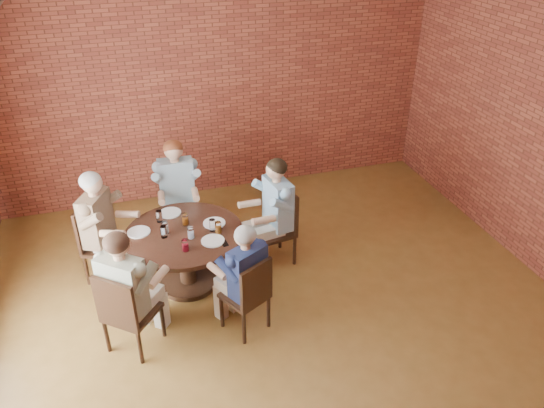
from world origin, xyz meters
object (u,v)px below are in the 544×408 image
object	(u,v)px
diner_a	(273,213)
diner_e	(244,279)
chair_a	(280,223)
chair_c	(98,239)
diner_b	(178,193)
chair_e	(250,294)
chair_d	(125,311)
diner_d	(128,291)
diner_c	(103,227)
dining_table	(185,248)
chair_b	(178,201)
smartphone	(224,243)

from	to	relation	value
diner_a	diner_e	world-z (taller)	diner_a
chair_a	chair_c	world-z (taller)	chair_c
diner_b	chair_e	size ratio (longest dim) A/B	1.54
chair_d	diner_d	size ratio (longest dim) A/B	0.69
diner_e	diner_c	bearing A→B (deg)	-72.61
dining_table	chair_b	world-z (taller)	chair_b
dining_table	diner_a	bearing A→B (deg)	8.65
diner_b	chair_c	xyz separation A→B (m)	(-1.04, -0.52, -0.18)
chair_a	diner_e	distance (m)	1.32
diner_a	chair_e	xyz separation A→B (m)	(-0.61, -1.14, -0.20)
dining_table	diner_c	distance (m)	1.00
smartphone	diner_c	bearing A→B (deg)	141.24
diner_c	diner_e	world-z (taller)	diner_c
diner_e	smartphone	xyz separation A→B (m)	(-0.08, 0.54, 0.10)
diner_b	diner_d	xyz separation A→B (m)	(-0.76, -1.81, -0.00)
chair_e	dining_table	bearing A→B (deg)	-90.00
chair_e	smartphone	size ratio (longest dim) A/B	7.41
diner_b	chair_d	xyz separation A→B (m)	(-0.82, -1.89, -0.18)
diner_c	chair_b	bearing A→B (deg)	-28.64
diner_d	chair_a	bearing A→B (deg)	-112.24
diner_c	diner_d	distance (m)	1.27
dining_table	chair_b	distance (m)	1.11
dining_table	diner_c	bearing A→B (deg)	153.02
smartphone	chair_d	bearing A→B (deg)	-161.68
chair_b	diner_b	bearing A→B (deg)	-90.00
dining_table	diner_b	xyz separation A→B (m)	(0.08, 1.01, 0.18)
chair_a	diner_a	bearing A→B (deg)	-90.00
diner_d	chair_e	world-z (taller)	diner_d
chair_c	chair_e	size ratio (longest dim) A/B	1.06
diner_b	diner_d	bearing A→B (deg)	-108.22
diner_d	chair_d	bearing A→B (deg)	90.00
diner_b	smartphone	world-z (taller)	diner_b
smartphone	chair_e	bearing A→B (deg)	-85.83
smartphone	diner_d	bearing A→B (deg)	-163.69
chair_c	diner_e	distance (m)	2.00
chair_c	smartphone	size ratio (longest dim) A/B	7.88
diner_b	diner_d	distance (m)	1.97
chair_e	chair_c	bearing A→B (deg)	-72.46
diner_a	chair_e	size ratio (longest dim) A/B	1.53
dining_table	chair_a	xyz separation A→B (m)	(1.21, 0.18, -0.00)
dining_table	chair_e	distance (m)	1.10
diner_c	diner_a	bearing A→B (deg)	-70.91
chair_d	chair_e	xyz separation A→B (m)	(1.25, -0.09, -0.02)
diner_b	chair_d	distance (m)	2.07
chair_b	chair_c	bearing A→B (deg)	-145.15
diner_b	diner_c	xyz separation A→B (m)	(-0.96, -0.56, -0.00)
chair_b	chair_e	distance (m)	2.12
diner_c	chair_c	bearing A→B (deg)	90.00
chair_e	chair_d	bearing A→B (deg)	-31.84
dining_table	diner_b	size ratio (longest dim) A/B	0.95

